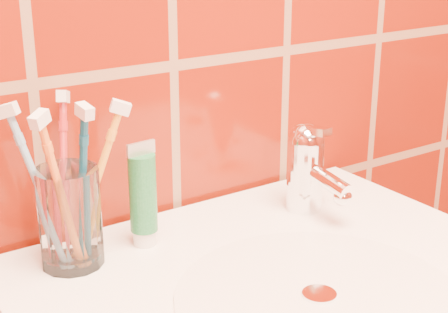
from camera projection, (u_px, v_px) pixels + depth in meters
glass_tumbler at (70, 217)px, 0.76m from camera, size 0.08×0.08×0.11m
toothpaste_tube at (143, 198)px, 0.80m from camera, size 0.04×0.03×0.13m
faucet at (308, 165)px, 0.90m from camera, size 0.05×0.11×0.12m
toothbrush_0 at (40, 189)px, 0.74m from camera, size 0.13×0.13×0.20m
toothbrush_1 at (82, 188)px, 0.74m from camera, size 0.04×0.09×0.20m
toothbrush_2 at (96, 183)px, 0.76m from camera, size 0.13×0.12×0.19m
toothbrush_3 at (64, 178)px, 0.77m from camera, size 0.12×0.14×0.21m
toothbrush_4 at (61, 195)px, 0.72m from camera, size 0.12×0.11×0.20m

